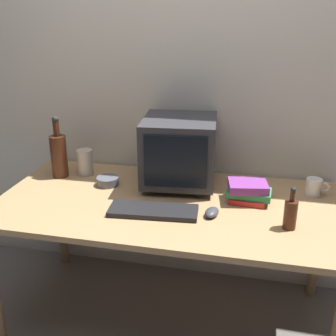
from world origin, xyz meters
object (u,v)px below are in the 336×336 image
(book_stack, at_px, (248,192))
(cd_spindle, at_px, (108,181))
(crt_monitor, at_px, (179,151))
(keyboard, at_px, (153,211))
(computer_mouse, at_px, (212,212))
(bottle_short, at_px, (290,213))
(metal_canister, at_px, (85,162))
(mug, at_px, (314,187))
(bottle_tall, at_px, (59,154))

(book_stack, relative_size, cd_spindle, 1.88)
(crt_monitor, height_order, keyboard, crt_monitor)
(crt_monitor, relative_size, cd_spindle, 3.49)
(keyboard, bearing_deg, computer_mouse, 1.92)
(bottle_short, bearing_deg, metal_canister, 160.73)
(mug, height_order, cd_spindle, mug)
(bottle_short, xyz_separation_m, mug, (0.14, 0.38, -0.03))
(cd_spindle, bearing_deg, book_stack, -3.25)
(mug, xyz_separation_m, cd_spindle, (-1.09, -0.11, -0.02))
(keyboard, relative_size, bottle_short, 2.13)
(book_stack, height_order, cd_spindle, book_stack)
(bottle_short, relative_size, cd_spindle, 1.64)
(bottle_tall, height_order, mug, bottle_tall)
(computer_mouse, distance_m, book_stack, 0.25)
(crt_monitor, distance_m, cd_spindle, 0.43)
(crt_monitor, relative_size, mug, 3.49)
(mug, distance_m, cd_spindle, 1.09)
(keyboard, height_order, bottle_short, bottle_short)
(bottle_short, distance_m, metal_canister, 1.19)
(keyboard, height_order, computer_mouse, computer_mouse)
(keyboard, distance_m, book_stack, 0.49)
(book_stack, height_order, mug, book_stack)
(crt_monitor, distance_m, bottle_tall, 0.69)
(bottle_short, bearing_deg, cd_spindle, 163.68)
(cd_spindle, distance_m, metal_canister, 0.22)
(keyboard, height_order, cd_spindle, cd_spindle)
(crt_monitor, xyz_separation_m, computer_mouse, (0.22, -0.33, -0.17))
(bottle_short, bearing_deg, bottle_tall, 164.84)
(bottle_tall, height_order, book_stack, bottle_tall)
(computer_mouse, xyz_separation_m, bottle_tall, (-0.91, 0.30, 0.11))
(cd_spindle, bearing_deg, mug, 5.63)
(computer_mouse, relative_size, book_stack, 0.44)
(mug, bearing_deg, bottle_tall, -178.19)
(crt_monitor, bearing_deg, keyboard, -98.18)
(keyboard, relative_size, book_stack, 1.87)
(crt_monitor, bearing_deg, bottle_tall, -177.39)
(book_stack, bearing_deg, keyboard, -152.33)
(bottle_tall, distance_m, metal_canister, 0.15)
(computer_mouse, height_order, metal_canister, metal_canister)
(book_stack, xyz_separation_m, cd_spindle, (-0.76, 0.04, -0.03))
(mug, distance_m, metal_canister, 1.26)
(keyboard, height_order, bottle_tall, bottle_tall)
(crt_monitor, distance_m, mug, 0.72)
(metal_canister, bearing_deg, book_stack, -9.65)
(crt_monitor, relative_size, bottle_short, 2.13)
(computer_mouse, xyz_separation_m, mug, (0.49, 0.34, 0.03))
(keyboard, distance_m, bottle_short, 0.62)
(mug, bearing_deg, bottle_short, -110.06)
(book_stack, bearing_deg, metal_canister, 170.35)
(bottle_short, bearing_deg, keyboard, 179.21)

